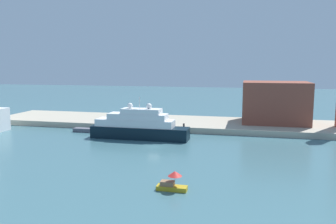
{
  "coord_description": "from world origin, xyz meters",
  "views": [
    {
      "loc": [
        19.4,
        -68.6,
        17.49
      ],
      "look_at": [
        1.82,
        6.0,
        6.84
      ],
      "focal_mm": 36.22,
      "sensor_mm": 36.0,
      "label": 1
    }
  ],
  "objects": [
    {
      "name": "ground",
      "position": [
        0.0,
        0.0,
        0.0
      ],
      "size": [
        400.0,
        400.0,
        0.0
      ],
      "primitive_type": "plane",
      "color": "#3D6670"
    },
    {
      "name": "quay_dock",
      "position": [
        0.0,
        26.36,
        0.77
      ],
      "size": [
        110.0,
        20.72,
        1.53
      ],
      "primitive_type": "cube",
      "color": "#ADA38E",
      "rests_on": "ground"
    },
    {
      "name": "large_yacht",
      "position": [
        -5.76,
        7.34,
        2.94
      ],
      "size": [
        23.59,
        4.89,
        10.03
      ],
      "color": "black",
      "rests_on": "ground"
    },
    {
      "name": "small_motorboat",
      "position": [
        9.47,
        -23.98,
        1.13
      ],
      "size": [
        4.3,
        1.98,
        2.8
      ],
      "color": "#B7991E",
      "rests_on": "ground"
    },
    {
      "name": "work_barge",
      "position": [
        -22.2,
        11.74,
        0.49
      ],
      "size": [
        5.73,
        1.98,
        0.99
      ],
      "primitive_type": "cube",
      "color": "#595966",
      "rests_on": "ground"
    },
    {
      "name": "harbor_building",
      "position": [
        26.99,
        29.27,
        7.22
      ],
      "size": [
        17.63,
        13.49,
        11.37
      ],
      "primitive_type": "cube",
      "color": "brown",
      "rests_on": "quay_dock"
    },
    {
      "name": "parked_car",
      "position": [
        -14.03,
        21.39,
        2.13
      ],
      "size": [
        4.45,
        1.78,
        1.38
      ],
      "color": "#B21E1E",
      "rests_on": "quay_dock"
    },
    {
      "name": "person_figure",
      "position": [
        -10.23,
        22.91,
        2.27
      ],
      "size": [
        0.36,
        0.36,
        1.61
      ],
      "color": "maroon",
      "rests_on": "quay_dock"
    },
    {
      "name": "mooring_bollard",
      "position": [
        3.43,
        17.17,
        1.93
      ],
      "size": [
        0.49,
        0.49,
        0.81
      ],
      "primitive_type": "cylinder",
      "color": "black",
      "rests_on": "quay_dock"
    }
  ]
}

